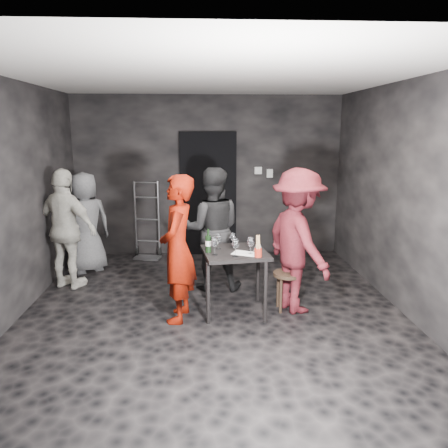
{
  "coord_description": "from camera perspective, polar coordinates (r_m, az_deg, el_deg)",
  "views": [
    {
      "loc": [
        -0.13,
        -4.95,
        2.14
      ],
      "look_at": [
        0.15,
        0.25,
        1.0
      ],
      "focal_mm": 35.0,
      "sensor_mm": 36.0,
      "label": 1
    }
  ],
  "objects": [
    {
      "name": "wine_glass_b",
      "position": [
        5.15,
        -0.7,
        -2.22
      ],
      "size": [
        0.08,
        0.08,
        0.2
      ],
      "primitive_type": null,
      "rotation": [
        0.0,
        0.0,
        -0.07
      ],
      "color": "white",
      "rests_on": "tasting_table"
    },
    {
      "name": "floor",
      "position": [
        5.39,
        -1.47,
        -11.08
      ],
      "size": [
        4.5,
        5.0,
        0.02
      ],
      "primitive_type": "cube",
      "color": "black",
      "rests_on": "ground"
    },
    {
      "name": "bystander_cream",
      "position": [
        6.24,
        -19.96,
        0.0
      ],
      "size": [
        1.16,
        0.89,
        1.78
      ],
      "primitive_type": "imported",
      "rotation": [
        0.0,
        0.0,
        2.7
      ],
      "color": "beige",
      "rests_on": "floor"
    },
    {
      "name": "stool",
      "position": [
        5.31,
        8.3,
        -7.26
      ],
      "size": [
        0.35,
        0.35,
        0.47
      ],
      "rotation": [
        0.0,
        0.0,
        -0.04
      ],
      "color": "#321F18",
      "rests_on": "floor"
    },
    {
      "name": "wine_glass_d",
      "position": [
        4.84,
        1.48,
        -3.01
      ],
      "size": [
        0.1,
        0.1,
        0.22
      ],
      "primitive_type": null,
      "rotation": [
        0.0,
        0.0,
        0.15
      ],
      "color": "white",
      "rests_on": "tasting_table"
    },
    {
      "name": "reserved_card",
      "position": [
        5.13,
        4.22,
        -2.81
      ],
      "size": [
        0.12,
        0.16,
        0.11
      ],
      "primitive_type": null,
      "rotation": [
        0.0,
        0.0,
        -0.29
      ],
      "color": "white",
      "rests_on": "tasting_table"
    },
    {
      "name": "tasting_table",
      "position": [
        5.12,
        1.42,
        -4.61
      ],
      "size": [
        0.72,
        0.72,
        0.75
      ],
      "rotation": [
        0.0,
        0.0,
        0.13
      ],
      "color": "black",
      "rests_on": "floor"
    },
    {
      "name": "wine_glass_f",
      "position": [
        5.08,
        3.43,
        -2.55
      ],
      "size": [
        0.08,
        0.08,
        0.18
      ],
      "primitive_type": null,
      "rotation": [
        0.0,
        0.0,
        0.15
      ],
      "color": "white",
      "rests_on": "tasting_table"
    },
    {
      "name": "woman_black",
      "position": [
        5.83,
        -1.57,
        0.14
      ],
      "size": [
        0.91,
        0.53,
        1.82
      ],
      "primitive_type": "imported",
      "rotation": [
        0.0,
        0.0,
        3.09
      ],
      "color": "black",
      "rests_on": "floor"
    },
    {
      "name": "wallbox_lower",
      "position": [
        7.53,
        5.99,
        6.6
      ],
      "size": [
        0.1,
        0.06,
        0.14
      ],
      "primitive_type": "cube",
      "color": "#B7B7B2",
      "rests_on": "wall_back"
    },
    {
      "name": "man_maroon",
      "position": [
        5.17,
        9.65,
        -0.96
      ],
      "size": [
        0.99,
        1.38,
        1.94
      ],
      "primitive_type": "imported",
      "rotation": [
        0.0,
        0.0,
        1.93
      ],
      "color": "#56161D",
      "rests_on": "floor"
    },
    {
      "name": "wine_glass_e",
      "position": [
        4.96,
        3.51,
        -2.82
      ],
      "size": [
        0.08,
        0.08,
        0.2
      ],
      "primitive_type": null,
      "rotation": [
        0.0,
        0.0,
        -0.11
      ],
      "color": "white",
      "rests_on": "tasting_table"
    },
    {
      "name": "wine_bottle",
      "position": [
        5.02,
        -2.07,
        -2.53
      ],
      "size": [
        0.07,
        0.07,
        0.27
      ],
      "rotation": [
        0.0,
        0.0,
        -0.34
      ],
      "color": "black",
      "rests_on": "tasting_table"
    },
    {
      "name": "wall_left",
      "position": [
        5.44,
        -26.02,
        2.7
      ],
      "size": [
        0.04,
        5.0,
        2.7
      ],
      "primitive_type": "cube",
      "color": "black",
      "rests_on": "ground"
    },
    {
      "name": "wall_back",
      "position": [
        7.49,
        -2.09,
        6.25
      ],
      "size": [
        4.5,
        0.04,
        2.7
      ],
      "primitive_type": "cube",
      "color": "black",
      "rests_on": "ground"
    },
    {
      "name": "wall_front",
      "position": [
        2.57,
        -0.02,
        -5.58
      ],
      "size": [
        4.5,
        0.04,
        2.7
      ],
      "primitive_type": "cube",
      "color": "black",
      "rests_on": "ground"
    },
    {
      "name": "bystander_grey",
      "position": [
        6.88,
        -17.62,
        0.26
      ],
      "size": [
        0.86,
        0.75,
        1.55
      ],
      "primitive_type": "imported",
      "rotation": [
        0.0,
        0.0,
        3.71
      ],
      "color": "#5A5A5C",
      "rests_on": "floor"
    },
    {
      "name": "hand_truck",
      "position": [
        7.53,
        -9.93,
        -2.57
      ],
      "size": [
        0.43,
        0.36,
        1.29
      ],
      "rotation": [
        0.0,
        0.0,
        -0.21
      ],
      "color": "#B2B2B7",
      "rests_on": "floor"
    },
    {
      "name": "wine_glass_a",
      "position": [
        4.91,
        -1.23,
        -2.78
      ],
      "size": [
        0.09,
        0.09,
        0.22
      ],
      "primitive_type": null,
      "rotation": [
        0.0,
        0.0,
        -0.02
      ],
      "color": "white",
      "rests_on": "tasting_table"
    },
    {
      "name": "ceiling",
      "position": [
        4.98,
        -1.65,
        18.76
      ],
      "size": [
        4.5,
        5.0,
        0.02
      ],
      "primitive_type": "cube",
      "color": "silver",
      "rests_on": "ground"
    },
    {
      "name": "server_red",
      "position": [
        4.88,
        -6.1,
        -2.25
      ],
      "size": [
        0.53,
        0.72,
        1.84
      ],
      "primitive_type": "imported",
      "rotation": [
        0.0,
        0.0,
        -1.71
      ],
      "color": "#771103",
      "rests_on": "floor"
    },
    {
      "name": "wall_right",
      "position": [
        5.55,
        22.4,
        3.19
      ],
      "size": [
        0.04,
        5.0,
        2.7
      ],
      "primitive_type": "cube",
      "color": "black",
      "rests_on": "ground"
    },
    {
      "name": "tasting_mat",
      "position": [
        4.99,
        2.78,
        -3.85
      ],
      "size": [
        0.33,
        0.29,
        0.0
      ],
      "primitive_type": "cube",
      "rotation": [
        0.0,
        0.0,
        -0.43
      ],
      "color": "white",
      "rests_on": "tasting_table"
    },
    {
      "name": "doorway",
      "position": [
        7.47,
        -2.06,
        3.91
      ],
      "size": [
        0.95,
        0.1,
        2.1
      ],
      "primitive_type": "cube",
      "color": "black",
      "rests_on": "ground"
    },
    {
      "name": "wallbox_upper",
      "position": [
        7.49,
        4.47,
        6.99
      ],
      "size": [
        0.12,
        0.06,
        0.12
      ],
      "primitive_type": "cube",
      "color": "#B7B7B2",
      "rests_on": "wall_back"
    },
    {
      "name": "wine_glass_c",
      "position": [
        5.24,
        1.14,
        -2.02
      ],
      "size": [
        0.09,
        0.09,
        0.19
      ],
      "primitive_type": null,
      "rotation": [
        0.0,
        0.0,
        -0.38
      ],
      "color": "white",
      "rests_on": "tasting_table"
    },
    {
      "name": "breadstick_cup",
      "position": [
        4.85,
        4.48,
        -2.94
      ],
      "size": [
        0.08,
        0.08,
        0.26
      ],
      "rotation": [
        0.0,
        0.0,
        0.13
      ],
      "color": "#AB2717",
      "rests_on": "tasting_table"
    }
  ]
}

